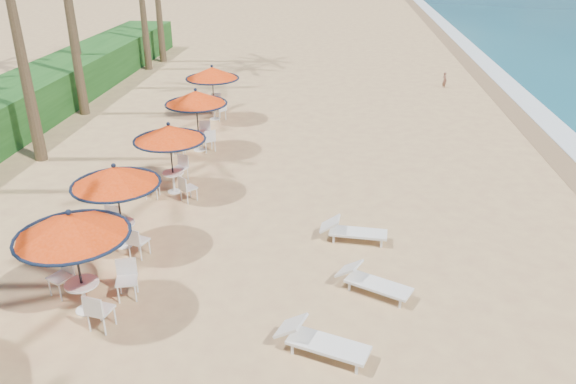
{
  "coord_description": "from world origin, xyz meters",
  "views": [
    {
      "loc": [
        0.04,
        -9.32,
        7.6
      ],
      "look_at": [
        -1.2,
        4.36,
        1.2
      ],
      "focal_mm": 35.0,
      "sensor_mm": 36.0,
      "label": 1
    }
  ],
  "objects_px": {
    "station_3": "(196,105)",
    "station_0": "(75,238)",
    "station_1": "(115,187)",
    "lounger_near": "(319,340)",
    "lounger_mid": "(371,281)",
    "station_2": "(170,142)",
    "station_4": "(213,78)",
    "lounger_far": "(351,230)"
  },
  "relations": [
    {
      "from": "lounger_near",
      "to": "lounger_mid",
      "type": "distance_m",
      "value": 2.46
    },
    {
      "from": "station_2",
      "to": "lounger_far",
      "type": "xyz_separation_m",
      "value": [
        5.6,
        -2.6,
        -1.41
      ]
    },
    {
      "from": "station_1",
      "to": "station_4",
      "type": "relative_size",
      "value": 0.98
    },
    {
      "from": "station_0",
      "to": "station_2",
      "type": "distance_m",
      "value": 6.22
    },
    {
      "from": "station_3",
      "to": "lounger_far",
      "type": "distance_m",
      "value": 8.71
    },
    {
      "from": "station_1",
      "to": "lounger_far",
      "type": "distance_m",
      "value": 6.26
    },
    {
      "from": "station_3",
      "to": "station_4",
      "type": "bearing_deg",
      "value": 93.16
    },
    {
      "from": "station_0",
      "to": "station_3",
      "type": "bearing_deg",
      "value": 89.34
    },
    {
      "from": "station_0",
      "to": "station_1",
      "type": "distance_m",
      "value": 2.77
    },
    {
      "from": "lounger_near",
      "to": "lounger_far",
      "type": "distance_m",
      "value": 4.61
    },
    {
      "from": "station_3",
      "to": "lounger_mid",
      "type": "relative_size",
      "value": 1.32
    },
    {
      "from": "station_2",
      "to": "lounger_mid",
      "type": "distance_m",
      "value": 7.94
    },
    {
      "from": "station_1",
      "to": "lounger_far",
      "type": "height_order",
      "value": "station_1"
    },
    {
      "from": "station_1",
      "to": "station_4",
      "type": "xyz_separation_m",
      "value": [
        0.11,
        11.21,
        0.12
      ]
    },
    {
      "from": "lounger_near",
      "to": "station_3",
      "type": "bearing_deg",
      "value": 133.83
    },
    {
      "from": "station_1",
      "to": "lounger_far",
      "type": "bearing_deg",
      "value": 8.06
    },
    {
      "from": "station_4",
      "to": "lounger_mid",
      "type": "xyz_separation_m",
      "value": [
        6.35,
        -12.72,
        -1.55
      ]
    },
    {
      "from": "station_3",
      "to": "lounger_near",
      "type": "height_order",
      "value": "station_3"
    },
    {
      "from": "lounger_near",
      "to": "lounger_far",
      "type": "height_order",
      "value": "lounger_near"
    },
    {
      "from": "station_0",
      "to": "lounger_near",
      "type": "relative_size",
      "value": 1.27
    },
    {
      "from": "station_0",
      "to": "station_2",
      "type": "relative_size",
      "value": 1.06
    },
    {
      "from": "station_4",
      "to": "lounger_near",
      "type": "relative_size",
      "value": 1.23
    },
    {
      "from": "station_0",
      "to": "station_2",
      "type": "bearing_deg",
      "value": 88.05
    },
    {
      "from": "lounger_far",
      "to": "station_4",
      "type": "bearing_deg",
      "value": 125.3
    },
    {
      "from": "station_1",
      "to": "station_4",
      "type": "bearing_deg",
      "value": 89.42
    },
    {
      "from": "station_1",
      "to": "station_0",
      "type": "bearing_deg",
      "value": -85.53
    },
    {
      "from": "lounger_mid",
      "to": "station_2",
      "type": "bearing_deg",
      "value": 167.17
    },
    {
      "from": "station_3",
      "to": "lounger_far",
      "type": "xyz_separation_m",
      "value": [
        5.7,
        -6.42,
        -1.46
      ]
    },
    {
      "from": "station_0",
      "to": "lounger_far",
      "type": "xyz_separation_m",
      "value": [
        5.82,
        3.61,
        -1.52
      ]
    },
    {
      "from": "station_0",
      "to": "lounger_far",
      "type": "relative_size",
      "value": 1.36
    },
    {
      "from": "lounger_mid",
      "to": "lounger_far",
      "type": "distance_m",
      "value": 2.4
    },
    {
      "from": "station_4",
      "to": "lounger_far",
      "type": "bearing_deg",
      "value": -60.24
    },
    {
      "from": "station_0",
      "to": "station_1",
      "type": "xyz_separation_m",
      "value": [
        -0.22,
        2.76,
        -0.1
      ]
    },
    {
      "from": "station_2",
      "to": "station_4",
      "type": "height_order",
      "value": "station_4"
    },
    {
      "from": "station_2",
      "to": "lounger_near",
      "type": "xyz_separation_m",
      "value": [
        4.92,
        -7.16,
        -1.4
      ]
    },
    {
      "from": "station_1",
      "to": "lounger_near",
      "type": "bearing_deg",
      "value": -34.71
    },
    {
      "from": "station_4",
      "to": "lounger_mid",
      "type": "distance_m",
      "value": 14.3
    },
    {
      "from": "station_3",
      "to": "station_0",
      "type": "bearing_deg",
      "value": -90.66
    },
    {
      "from": "station_4",
      "to": "station_2",
      "type": "bearing_deg",
      "value": -87.68
    },
    {
      "from": "station_1",
      "to": "lounger_near",
      "type": "height_order",
      "value": "station_1"
    },
    {
      "from": "station_2",
      "to": "station_0",
      "type": "bearing_deg",
      "value": -91.95
    },
    {
      "from": "station_3",
      "to": "lounger_mid",
      "type": "height_order",
      "value": "station_3"
    }
  ]
}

